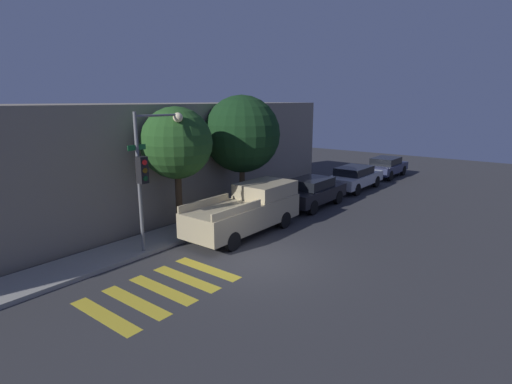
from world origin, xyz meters
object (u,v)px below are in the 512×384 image
Objects in this scene: sedan_far_end at (386,166)px; traffic_light_pole at (150,160)px; tree_midblock at (242,134)px; sedan_near_corner at (312,191)px; sedan_middle at (354,177)px; pickup_truck at (248,209)px; tree_near_corner at (176,143)px.

traffic_light_pole is at bearing 176.22° from sedan_far_end.
tree_midblock reaches higher than traffic_light_pole.
sedan_near_corner is 5.07m from sedan_middle.
tree_midblock is at bearing 170.11° from sedan_far_end.
pickup_truck is 0.97× the size of tree_midblock.
tree_near_corner reaches higher than sedan_far_end.
traffic_light_pole reaches higher than sedan_middle.
sedan_far_end is at bearing -3.78° from traffic_light_pole.
traffic_light_pole is 1.06× the size of sedan_middle.
tree_midblock is (-2.79, 2.29, 2.96)m from sedan_near_corner.
sedan_far_end is 0.76× the size of tree_midblock.
tree_near_corner is (-6.82, 2.29, 2.86)m from sedan_near_corner.
sedan_near_corner is 0.99× the size of sedan_far_end.
sedan_middle is at bearing 0.00° from pickup_truck.
sedan_near_corner is at bearing -8.12° from traffic_light_pole.
traffic_light_pole is at bearing -153.80° from tree_near_corner.
traffic_light_pole reaches higher than pickup_truck.
tree_midblock is (4.03, 0.00, 0.10)m from tree_near_corner.
sedan_far_end is (10.31, -0.00, -0.04)m from sedan_near_corner.
tree_midblock is (2.37, 2.29, 2.78)m from pickup_truck.
pickup_truck reaches higher than sedan_far_end.
tree_near_corner is (-11.88, 2.29, 2.89)m from sedan_middle.
traffic_light_pole is at bearing 171.88° from sedan_near_corner.
sedan_middle is (5.07, -0.00, -0.03)m from sedan_near_corner.
sedan_far_end is 17.53m from tree_near_corner.
pickup_truck is at bearing 180.00° from sedan_middle.
sedan_near_corner is at bearing 180.00° from sedan_far_end.
tree_near_corner is (-1.66, 2.29, 2.68)m from pickup_truck.
traffic_light_pole is 2.33m from tree_near_corner.
sedan_middle is 1.10× the size of sedan_far_end.
traffic_light_pole is 9.33m from sedan_near_corner.
sedan_middle is (10.23, 0.00, -0.21)m from pickup_truck.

